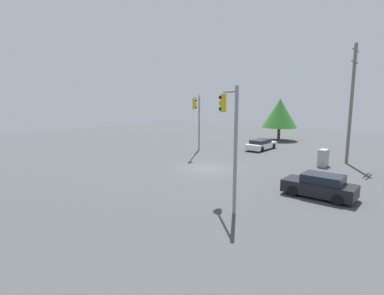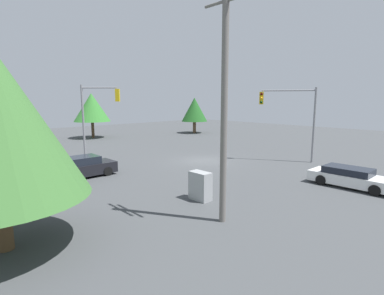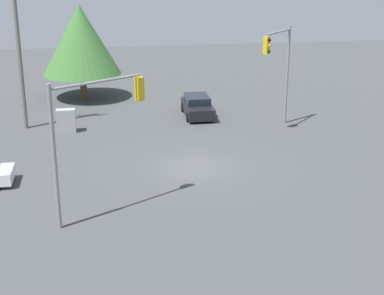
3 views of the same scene
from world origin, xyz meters
name	(u,v)px [view 1 (image 1 of 3)]	position (x,y,z in m)	size (l,w,h in m)	color
ground_plane	(206,168)	(0.00, 0.00, 0.00)	(80.00, 80.00, 0.00)	#424447
sedan_white	(261,145)	(-11.67, -0.81, 0.59)	(4.76, 1.88, 1.19)	silver
sedan_dark	(320,186)	(1.73, 9.82, 0.68)	(1.91, 4.08, 1.41)	black
traffic_signal_main	(197,113)	(-5.28, -5.21, 4.30)	(3.98, 2.62, 6.22)	gray
traffic_signal_cross	(230,127)	(6.41, 6.41, 4.37)	(2.41, 2.49, 6.46)	gray
utility_pole_tall	(351,102)	(-9.76, 8.72, 5.59)	(2.20, 0.28, 10.58)	slate
electrical_cabinet	(323,158)	(-7.10, 7.42, 0.75)	(1.18, 0.65, 1.49)	#9EA0A3
tree_right	(280,113)	(-20.58, -2.60, 3.85)	(4.95, 4.95, 5.89)	#4C3823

